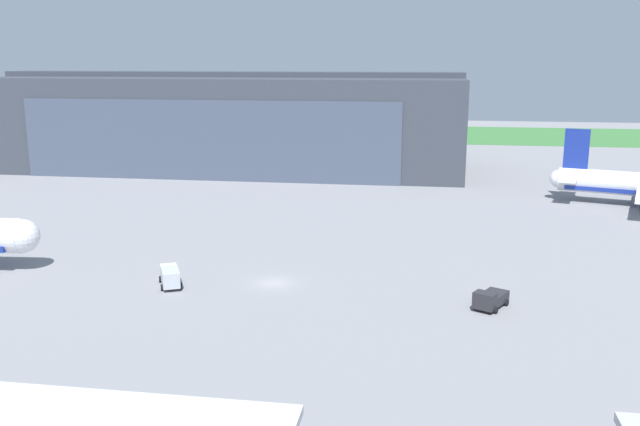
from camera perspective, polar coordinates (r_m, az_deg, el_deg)
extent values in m
plane|color=gray|center=(81.29, -3.89, -5.84)|extent=(440.00, 440.00, 0.00)
cube|color=#3C783B|center=(242.31, 4.76, 6.64)|extent=(440.00, 56.00, 0.08)
cube|color=#383D47|center=(165.75, -7.46, 7.44)|extent=(108.67, 36.22, 21.48)
cube|color=#424C60|center=(148.63, -9.41, 5.94)|extent=(82.59, 0.30, 17.18)
cube|color=#383D47|center=(165.09, -7.58, 11.36)|extent=(108.67, 8.69, 1.20)
sphere|color=white|center=(92.51, -23.49, -1.76)|extent=(4.20, 4.20, 4.20)
sphere|color=white|center=(135.16, 19.23, 2.72)|extent=(3.31, 3.31, 3.31)
cube|color=navy|center=(134.08, 20.54, 5.03)|extent=(4.28, 1.65, 7.22)
cube|color=white|center=(131.78, 19.94, 2.61)|extent=(4.61, 6.56, 0.28)
cube|color=white|center=(138.01, 20.23, 3.02)|extent=(4.61, 6.56, 0.28)
cube|color=#28282D|center=(73.98, 13.53, -7.09)|extent=(2.66, 2.38, 1.74)
cube|color=#28282D|center=(76.18, 14.25, -6.81)|extent=(3.47, 3.92, 1.08)
cylinder|color=black|center=(74.88, 12.72, -7.51)|extent=(0.56, 0.75, 0.71)
cylinder|color=black|center=(74.02, 14.41, -7.85)|extent=(0.56, 0.75, 0.71)
cylinder|color=black|center=(77.37, 13.61, -6.89)|extent=(0.56, 0.75, 0.71)
cylinder|color=black|center=(76.55, 15.25, -7.20)|extent=(0.56, 0.75, 0.71)
cube|color=silver|center=(83.50, -12.46, -4.76)|extent=(2.41, 2.26, 1.61)
cube|color=#B7BCC6|center=(81.01, -12.32, -5.24)|extent=(3.27, 4.06, 1.78)
cylinder|color=black|center=(83.58, -11.70, -5.29)|extent=(0.56, 0.79, 0.76)
cylinder|color=black|center=(83.45, -13.14, -5.38)|extent=(0.56, 0.79, 0.76)
cylinder|color=black|center=(80.63, -11.51, -5.95)|extent=(0.56, 0.79, 0.76)
cylinder|color=black|center=(80.50, -12.99, -6.06)|extent=(0.56, 0.79, 0.76)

